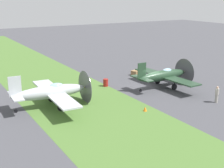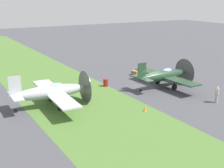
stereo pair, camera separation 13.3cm
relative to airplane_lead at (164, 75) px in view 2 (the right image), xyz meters
name	(u,v)px [view 2 (the right image)]	position (x,y,z in m)	size (l,w,h in m)	color
ground_plane	(147,88)	(-0.64, -1.93, -1.47)	(160.00, 160.00, 0.00)	#424247
grass_verge	(78,101)	(-0.64, -10.94, -1.47)	(120.00, 11.00, 0.01)	#476B2D
airplane_lead	(164,75)	(0.00, 0.00, 0.00)	(9.85, 7.81, 3.52)	#233D28
airplane_wingman	(52,92)	(-0.26, -13.80, 0.06)	(10.25, 8.12, 3.66)	#B2B7BC
ground_crew_chief	(217,94)	(7.10, 1.09, -0.56)	(0.38, 0.62, 1.73)	#9E998E
fuel_drum	(106,83)	(-3.89, -5.74, -1.02)	(0.60, 0.60, 0.90)	maroon
supply_crate	(136,73)	(-6.61, 0.48, -1.15)	(0.90, 0.90, 0.64)	olive
runway_marker_cone	(145,109)	(5.40, -6.68, -1.25)	(0.36, 0.36, 0.44)	orange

